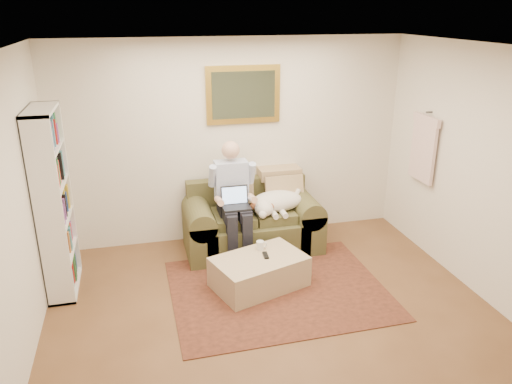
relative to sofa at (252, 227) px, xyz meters
name	(u,v)px	position (x,y,z in m)	size (l,w,h in m)	color
room_shell	(281,201)	(-0.14, -1.68, 1.01)	(4.51, 5.00, 2.61)	brown
rug	(278,289)	(0.03, -1.08, -0.29)	(2.31, 1.85, 0.01)	#341D15
sofa	(252,227)	(0.00, 0.00, 0.00)	(1.69, 0.86, 1.02)	#484426
seated_man	(234,202)	(-0.25, -0.16, 0.42)	(0.56, 0.80, 1.43)	#8C9AD8
laptop	(235,201)	(-0.25, -0.22, 0.45)	(0.33, 0.26, 0.24)	black
sleeping_dog	(277,201)	(0.30, -0.09, 0.36)	(0.70, 0.44, 0.26)	white
ottoman	(259,272)	(-0.15, -0.95, -0.11)	(0.98, 0.62, 0.36)	#D0BA8B
coffee_mug	(260,245)	(-0.09, -0.76, 0.11)	(0.08, 0.08, 0.10)	white
tv_remote	(266,255)	(-0.07, -0.93, 0.07)	(0.05, 0.15, 0.02)	black
bookshelf	(54,203)	(-2.24, -0.44, 0.71)	(0.28, 0.80, 2.00)	white
wall_mirror	(243,95)	(0.00, 0.43, 1.61)	(0.94, 0.04, 0.72)	gold
hanging_shirt	(424,145)	(2.05, -0.44, 1.06)	(0.06, 0.52, 0.90)	#F4D0CA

